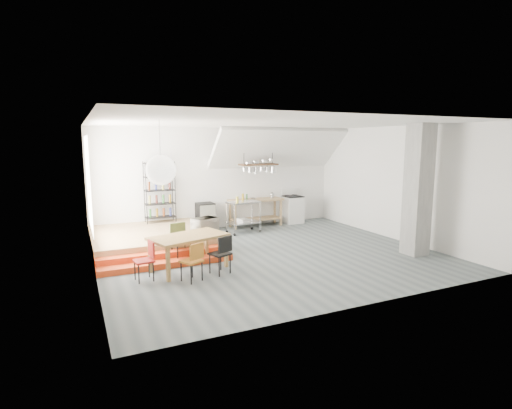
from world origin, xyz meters
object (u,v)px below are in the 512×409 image
stove (293,209)px  dining_table (189,239)px  mini_fridge (205,217)px  rolling_cart (243,213)px

stove → dining_table: size_ratio=0.65×
mini_fridge → dining_table: bearing=-112.9°
rolling_cart → mini_fridge: rolling_cart is taller
dining_table → rolling_cart: 3.75m
stove → rolling_cart: 2.26m
rolling_cart → mini_fridge: bearing=134.7°
dining_table → mini_fridge: 3.87m
stove → mini_fridge: size_ratio=1.33×
stove → rolling_cart: stove is taller
mini_fridge → rolling_cart: bearing=-37.6°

